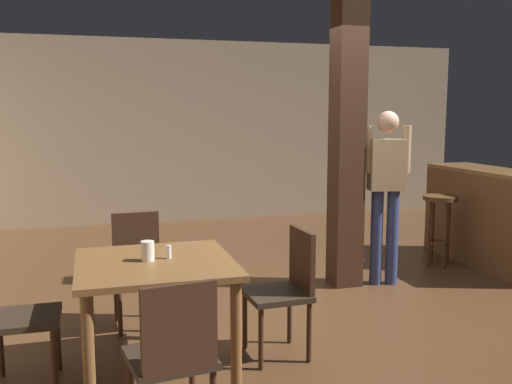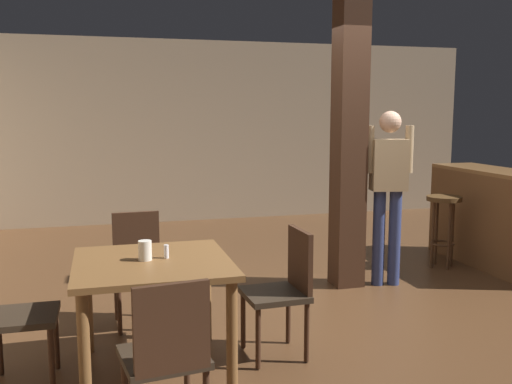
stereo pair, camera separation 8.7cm
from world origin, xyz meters
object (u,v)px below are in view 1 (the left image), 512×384
at_px(chair_east, 286,285).
at_px(salt_shaker, 169,252).
at_px(dining_table, 155,279).
at_px(napkin_cup, 148,251).
at_px(chair_west, 11,311).
at_px(bar_stool_near, 440,213).
at_px(bar_counter, 485,217).
at_px(standing_person, 386,185).
at_px(chair_north, 138,263).
at_px(chair_south, 174,353).

xyz_separation_m(chair_east, salt_shaker, (-0.82, 0.01, 0.30)).
relative_size(dining_table, napkin_cup, 7.73).
distance_m(chair_west, bar_stool_near, 4.53).
height_order(chair_west, bar_counter, bar_counter).
relative_size(chair_west, bar_stool_near, 1.12).
height_order(standing_person, bar_stool_near, standing_person).
xyz_separation_m(chair_north, napkin_cup, (-0.00, -0.90, 0.31)).
height_order(chair_east, bar_stool_near, chair_east).
relative_size(chair_west, bar_counter, 0.51).
bearing_deg(salt_shaker, dining_table, -159.31).
distance_m(chair_north, chair_east, 1.31).
bearing_deg(bar_counter, chair_west, -160.74).
distance_m(chair_east, salt_shaker, 0.87).
relative_size(chair_east, napkin_cup, 6.88).
xyz_separation_m(dining_table, chair_east, (0.91, 0.02, -0.13)).
height_order(chair_south, bar_counter, bar_counter).
bearing_deg(salt_shaker, chair_west, -178.51).
bearing_deg(dining_table, salt_shaker, 20.69).
relative_size(salt_shaker, bar_counter, 0.05).
bearing_deg(bar_stool_near, standing_person, -155.50).
bearing_deg(bar_counter, chair_south, -146.48).
xyz_separation_m(salt_shaker, bar_counter, (3.72, 1.62, -0.25)).
distance_m(chair_south, bar_counter, 4.59).
bearing_deg(chair_east, dining_table, -178.54).
distance_m(chair_north, salt_shaker, 0.94).
relative_size(chair_south, salt_shaker, 9.90).
height_order(dining_table, chair_north, chair_north).
bearing_deg(chair_east, chair_west, -179.59).
relative_size(chair_north, napkin_cup, 6.88).
bearing_deg(bar_counter, standing_person, -167.43).
bearing_deg(chair_west, standing_person, 22.00).
xyz_separation_m(napkin_cup, bar_stool_near, (3.35, 1.73, -0.22)).
height_order(dining_table, bar_counter, bar_counter).
height_order(dining_table, salt_shaker, salt_shaker).
bearing_deg(salt_shaker, bar_counter, 23.48).
xyz_separation_m(dining_table, salt_shaker, (0.09, 0.04, 0.16)).
xyz_separation_m(chair_south, chair_east, (0.92, 0.91, 0.00)).
relative_size(chair_south, chair_north, 1.00).
xyz_separation_m(salt_shaker, standing_person, (2.31, 1.30, 0.20)).
distance_m(dining_table, standing_person, 2.77).
bearing_deg(chair_west, chair_east, 0.41).
distance_m(chair_west, bar_counter, 4.98).
distance_m(chair_south, chair_west, 1.25).
xyz_separation_m(dining_table, chair_west, (-0.88, 0.01, -0.13)).
bearing_deg(chair_north, bar_counter, 10.72).
height_order(chair_south, chair_east, same).
relative_size(napkin_cup, salt_shaker, 1.44).
distance_m(napkin_cup, salt_shaker, 0.14).
bearing_deg(bar_stool_near, chair_north, -166.11).
distance_m(chair_south, napkin_cup, 0.96).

